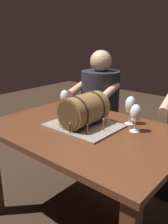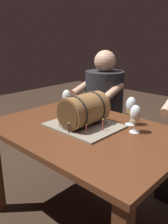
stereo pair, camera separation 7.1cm
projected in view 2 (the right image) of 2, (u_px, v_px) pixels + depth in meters
ground_plane at (84, 219)px, 1.77m from camera, size 8.00×8.00×0.00m
dining_table at (85, 144)px, 1.58m from camera, size 1.24×0.86×0.72m
barrel_cake at (84, 112)px, 1.55m from camera, size 0.45×0.36×0.22m
wine_glass_red at (67, 97)px, 1.86m from camera, size 0.07×0.07×0.18m
wine_glass_white at (135, 115)px, 1.45m from camera, size 0.07×0.07×0.18m
wine_glass_amber at (131, 106)px, 1.58m from camera, size 0.07×0.07×0.19m
person_seated_left at (104, 113)px, 2.39m from camera, size 0.45×0.52×1.17m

